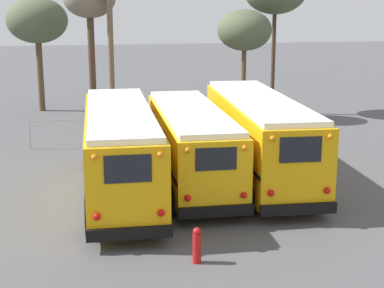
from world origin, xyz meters
The scene contains 10 objects.
ground_plane centered at (0.00, 0.00, 0.00)m, with size 160.00×160.00×0.00m, color #4C4C4F.
school_bus_0 centered at (-2.83, -1.14, 1.79)m, with size 2.68×10.59×3.29m.
school_bus_1 centered at (0.00, -0.14, 1.66)m, with size 2.62×9.88×3.02m.
school_bus_2 centered at (2.83, 0.08, 1.82)m, with size 2.96×10.90×3.34m.
utility_pole centered at (-2.53, 12.17, 4.25)m, with size 1.80×0.33×8.26m.
bare_tree_0 centered at (-6.97, 17.49, 5.85)m, with size 3.93×3.93×7.38m.
bare_tree_1 centered at (5.42, 12.20, 5.39)m, with size 3.25×3.25×6.65m.
bare_tree_3 centered at (-3.62, 13.72, 7.08)m, with size 3.08×3.08×8.43m.
fence_line centered at (0.00, 6.73, 0.99)m, with size 13.72×0.06×1.42m.
fire_hydrant centered at (-1.12, -7.47, 0.52)m, with size 0.24×0.24×1.03m.
Camera 1 is at (-3.90, -22.31, 7.04)m, focal length 55.00 mm.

